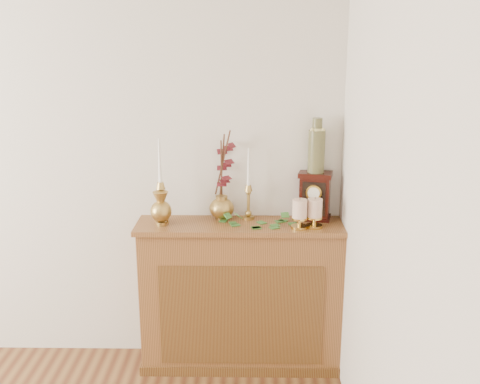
{
  "coord_description": "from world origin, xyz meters",
  "views": [
    {
      "loc": [
        1.44,
        -1.04,
        1.99
      ],
      "look_at": [
        1.39,
        2.05,
        1.13
      ],
      "focal_mm": 42.0,
      "sensor_mm": 36.0,
      "label": 1
    }
  ],
  "objects_px": {
    "candlestick_center": "(248,196)",
    "ginger_jar": "(224,178)",
    "candlestick_left": "(161,195)",
    "bud_vase": "(161,209)",
    "ceramic_vase": "(316,148)",
    "mantel_clock": "(315,196)"
  },
  "relations": [
    {
      "from": "candlestick_center",
      "to": "ceramic_vase",
      "type": "xyz_separation_m",
      "value": [
        0.4,
        0.01,
        0.29
      ]
    },
    {
      "from": "candlestick_center",
      "to": "ginger_jar",
      "type": "distance_m",
      "value": 0.18
    },
    {
      "from": "candlestick_left",
      "to": "ceramic_vase",
      "type": "relative_size",
      "value": 1.57
    },
    {
      "from": "bud_vase",
      "to": "mantel_clock",
      "type": "bearing_deg",
      "value": 8.23
    },
    {
      "from": "candlestick_left",
      "to": "mantel_clock",
      "type": "distance_m",
      "value": 0.91
    },
    {
      "from": "ginger_jar",
      "to": "ceramic_vase",
      "type": "relative_size",
      "value": 1.71
    },
    {
      "from": "mantel_clock",
      "to": "bud_vase",
      "type": "bearing_deg",
      "value": -158.93
    },
    {
      "from": "mantel_clock",
      "to": "candlestick_left",
      "type": "bearing_deg",
      "value": -162.33
    },
    {
      "from": "candlestick_center",
      "to": "ceramic_vase",
      "type": "distance_m",
      "value": 0.49
    },
    {
      "from": "candlestick_left",
      "to": "bud_vase",
      "type": "xyz_separation_m",
      "value": [
        0.01,
        -0.05,
        -0.07
      ]
    },
    {
      "from": "candlestick_left",
      "to": "bud_vase",
      "type": "height_order",
      "value": "candlestick_left"
    },
    {
      "from": "candlestick_left",
      "to": "bud_vase",
      "type": "distance_m",
      "value": 0.08
    },
    {
      "from": "ginger_jar",
      "to": "bud_vase",
      "type": "bearing_deg",
      "value": -157.34
    },
    {
      "from": "bud_vase",
      "to": "mantel_clock",
      "type": "distance_m",
      "value": 0.91
    },
    {
      "from": "ginger_jar",
      "to": "ceramic_vase",
      "type": "xyz_separation_m",
      "value": [
        0.54,
        -0.02,
        0.19
      ]
    },
    {
      "from": "ginger_jar",
      "to": "candlestick_left",
      "type": "bearing_deg",
      "value": -165.16
    },
    {
      "from": "candlestick_center",
      "to": "bud_vase",
      "type": "distance_m",
      "value": 0.52
    },
    {
      "from": "bud_vase",
      "to": "ginger_jar",
      "type": "distance_m",
      "value": 0.42
    },
    {
      "from": "candlestick_center",
      "to": "ginger_jar",
      "type": "bearing_deg",
      "value": 167.59
    },
    {
      "from": "bud_vase",
      "to": "mantel_clock",
      "type": "relative_size",
      "value": 0.69
    },
    {
      "from": "candlestick_left",
      "to": "candlestick_center",
      "type": "xyz_separation_m",
      "value": [
        0.51,
        0.07,
        -0.02
      ]
    },
    {
      "from": "bud_vase",
      "to": "ceramic_vase",
      "type": "xyz_separation_m",
      "value": [
        0.9,
        0.13,
        0.33
      ]
    }
  ]
}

